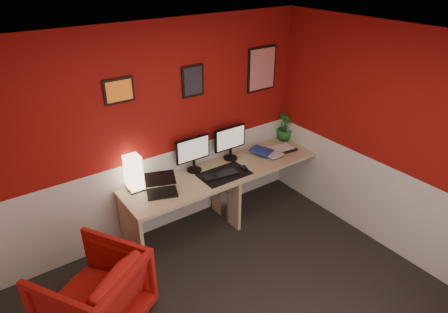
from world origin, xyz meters
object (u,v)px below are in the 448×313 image
potted_plant (285,127)px  monitor_right (231,138)px  desk (226,195)px  zen_tray (282,149)px  pc_tower (226,198)px  armchair (94,293)px  shoji_lamp (134,174)px  monitor_left (193,149)px  laptop (161,185)px

potted_plant → monitor_right: bearing=-178.6°
desk → potted_plant: (1.17, 0.23, 0.56)m
monitor_right → potted_plant: monitor_right is taller
desk → zen_tray: size_ratio=7.43×
pc_tower → armchair: size_ratio=0.55×
shoji_lamp → potted_plant: 2.26m
monitor_left → pc_tower: bearing=-13.4°
laptop → desk: bearing=22.1°
shoji_lamp → zen_tray: size_ratio=1.14×
zen_tray → armchair: zen_tray is taller
armchair → monitor_left: bearing=176.8°
laptop → potted_plant: bearing=27.5°
monitor_right → pc_tower: (-0.13, -0.09, -0.80)m
potted_plant → monitor_left: bearing=-179.3°
laptop → armchair: 1.28m
zen_tray → desk: bearing=-179.4°
laptop → potted_plant: size_ratio=0.85×
laptop → zen_tray: laptop is taller
laptop → monitor_right: bearing=32.3°
laptop → monitor_left: (0.56, 0.24, 0.18)m
shoji_lamp → armchair: size_ratio=0.49×
monitor_right → laptop: bearing=-168.1°
desk → monitor_right: size_ratio=4.48×
monitor_left → monitor_right: same height
pc_tower → monitor_left: bearing=175.1°
laptop → pc_tower: 1.15m
shoji_lamp → laptop: (0.20, -0.24, -0.09)m
desk → monitor_left: monitor_left is taller
shoji_lamp → zen_tray: 2.03m
desk → monitor_left: (-0.32, 0.21, 0.66)m
monitor_right → zen_tray: (0.71, -0.20, -0.28)m
laptop → monitor_right: (1.10, 0.23, 0.18)m
monitor_left → zen_tray: bearing=-9.1°
laptop → pc_tower: bearing=28.6°
desk → laptop: 1.00m
zen_tray → potted_plant: (0.25, 0.22, 0.18)m
monitor_left → desk: bearing=-33.1°
shoji_lamp → monitor_right: (1.30, -0.01, 0.09)m
potted_plant → armchair: potted_plant is taller
laptop → monitor_right: 1.14m
zen_tray → armchair: (-2.83, -0.64, -0.37)m
laptop → armchair: bearing=-129.2°
laptop → potted_plant: (2.05, 0.26, 0.08)m
monitor_right → pc_tower: size_ratio=1.29×
shoji_lamp → monitor_right: monitor_right is taller
desk → shoji_lamp: size_ratio=6.50×
monitor_right → armchair: size_ratio=0.71×
zen_tray → pc_tower: 0.99m
monitor_left → armchair: (-1.58, -0.84, -0.65)m
monitor_left → armchair: monitor_left is taller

